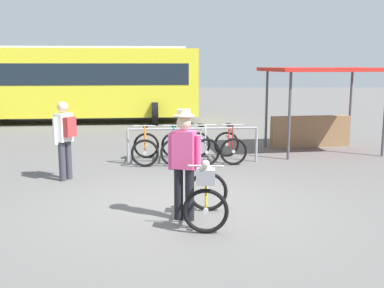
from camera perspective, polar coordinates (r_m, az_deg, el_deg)
ground_plane at (r=7.83m, az=-1.52°, el=-7.82°), size 80.00×80.00×0.00m
bike_rack_rail at (r=11.07m, az=0.13°, el=0.99°), size 3.20×0.32×0.88m
racked_bike_orange at (r=11.25m, az=-5.82°, el=-0.45°), size 0.72×1.12×0.97m
racked_bike_teal at (r=11.26m, az=-2.26°, el=-0.40°), size 0.69×1.13×0.98m
racked_bike_white at (r=11.32m, az=1.28°, el=-0.34°), size 0.84×1.19×0.97m
racked_bike_red at (r=11.42m, az=4.77°, el=-0.27°), size 0.74×1.14×0.97m
featured_bicycle at (r=6.87m, az=1.82°, el=-6.14°), size 0.74×1.23×1.09m
person_with_featured_bike at (r=6.95m, az=-1.00°, el=-2.03°), size 0.51×0.32×1.72m
pedestrian_with_backpack at (r=9.74m, az=-15.62°, el=1.02°), size 0.43×0.48×1.64m
bus_distant at (r=19.56m, az=-14.42°, el=7.74°), size 10.17×3.95×3.08m
market_stall at (r=13.29m, az=15.44°, el=5.31°), size 3.41×2.74×2.30m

